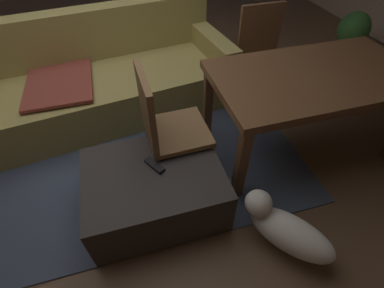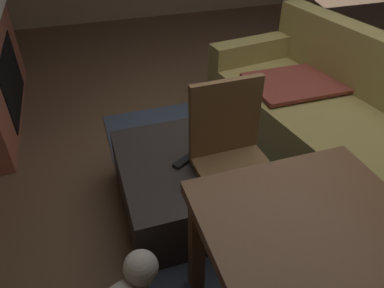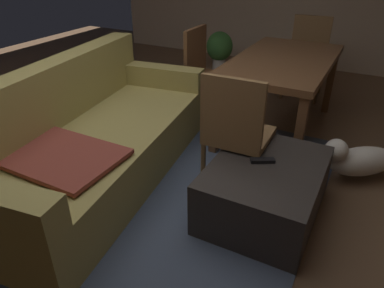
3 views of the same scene
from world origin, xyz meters
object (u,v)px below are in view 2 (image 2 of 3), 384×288
ottoman_coffee_table (177,185)px  tv_remote (184,161)px  couch (341,121)px  dining_chair_west (231,150)px

ottoman_coffee_table → tv_remote: size_ratio=5.75×
couch → tv_remote: (0.20, -1.32, 0.10)m
couch → dining_chair_west: 1.14m
ottoman_coffee_table → tv_remote: bearing=62.5°
ottoman_coffee_table → couch: bearing=97.4°
dining_chair_west → tv_remote: bearing=-117.5°
ottoman_coffee_table → dining_chair_west: dining_chair_west is taller
ottoman_coffee_table → dining_chair_west: 0.47m
ottoman_coffee_table → tv_remote: (0.02, 0.04, 0.21)m
couch → dining_chair_west: bearing=-72.9°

